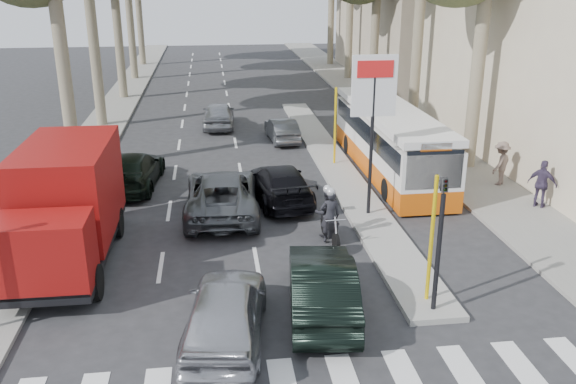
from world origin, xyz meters
name	(u,v)px	position (x,y,z in m)	size (l,w,h in m)	color
ground	(296,293)	(0.00, 0.00, 0.00)	(120.00, 120.00, 0.00)	#28282B
sidewalk_right	(371,100)	(8.60, 25.00, 0.06)	(3.20, 70.00, 0.12)	gray
median_left	(122,98)	(-8.00, 28.00, 0.06)	(2.40, 64.00, 0.12)	gray
traffic_island	(334,164)	(3.25, 11.00, 0.08)	(1.50, 26.00, 0.16)	gray
billboard	(373,113)	(3.25, 5.00, 3.70)	(1.50, 12.10, 5.60)	yellow
traffic_light_island	(441,222)	(3.25, -1.50, 2.49)	(0.16, 0.41, 3.60)	black
silver_hatchback	(225,312)	(-1.92, -2.00, 0.75)	(1.78, 4.41, 1.50)	#A7A8AF
dark_hatchback	(322,285)	(0.51, -1.00, 0.74)	(1.57, 4.51, 1.49)	black
queue_car_a	(222,194)	(-1.80, 6.00, 0.75)	(2.48, 5.39, 1.50)	#494D51
queue_car_b	(280,184)	(0.38, 7.00, 0.68)	(1.91, 4.69, 1.36)	black
queue_car_c	(218,115)	(-1.66, 18.92, 0.71)	(1.68, 4.17, 1.42)	gray
queue_car_d	(282,130)	(1.47, 15.57, 0.59)	(1.24, 3.56, 1.17)	#4A4D52
queue_car_e	(133,170)	(-5.23, 9.28, 0.70)	(1.97, 4.84, 1.40)	black
red_truck	(66,205)	(-6.30, 2.71, 1.81)	(2.49, 6.42, 3.42)	black
city_bus	(390,139)	(5.38, 9.91, 1.46)	(2.37, 10.51, 2.76)	#D2540B
motorcycle	(329,216)	(1.49, 3.23, 0.85)	(0.81, 2.20, 1.87)	black
pedestrian_near	(542,184)	(9.53, 4.88, 0.99)	(1.02, 0.50, 1.74)	#3F344E
pedestrian_far	(501,163)	(9.20, 7.43, 0.99)	(1.13, 0.50, 1.75)	#6F5D53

